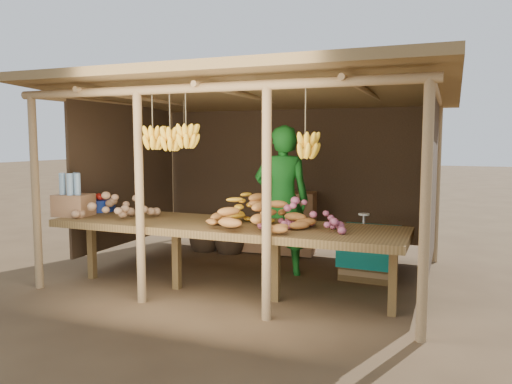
% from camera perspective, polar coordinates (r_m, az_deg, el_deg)
% --- Properties ---
extents(ground, '(60.00, 60.00, 0.00)m').
position_cam_1_polar(ground, '(6.47, 0.00, -9.28)').
color(ground, brown).
rests_on(ground, ground).
extents(stall_structure, '(4.70, 3.50, 2.43)m').
position_cam_1_polar(stall_structure, '(6.26, 0.30, 7.99)').
color(stall_structure, tan).
rests_on(stall_structure, ground).
extents(counter, '(3.90, 1.05, 0.80)m').
position_cam_1_polar(counter, '(5.46, -3.68, -4.21)').
color(counter, brown).
rests_on(counter, ground).
extents(potato_heap, '(1.06, 0.89, 0.36)m').
position_cam_1_polar(potato_heap, '(6.04, -15.47, -1.11)').
color(potato_heap, '#AC8058').
rests_on(potato_heap, counter).
extents(sweet_potato_heap, '(1.16, 0.83, 0.36)m').
position_cam_1_polar(sweet_potato_heap, '(5.10, 0.05, -2.17)').
color(sweet_potato_heap, '#B9722F').
rests_on(sweet_potato_heap, counter).
extents(onion_heap, '(0.83, 0.51, 0.36)m').
position_cam_1_polar(onion_heap, '(5.00, 5.39, -2.38)').
color(onion_heap, '#A34F66').
rests_on(onion_heap, counter).
extents(banana_pile, '(0.60, 0.38, 0.35)m').
position_cam_1_polar(banana_pile, '(5.40, -1.89, -1.80)').
color(banana_pile, yellow).
rests_on(banana_pile, counter).
extents(tomato_basin, '(0.42, 0.42, 0.22)m').
position_cam_1_polar(tomato_basin, '(6.68, -17.57, -1.30)').
color(tomato_basin, navy).
rests_on(tomato_basin, counter).
extents(bottle_box, '(0.45, 0.37, 0.52)m').
position_cam_1_polar(bottle_box, '(6.33, -20.15, -0.80)').
color(bottle_box, '#9F6F47').
rests_on(bottle_box, counter).
extents(vendor, '(0.80, 0.66, 1.88)m').
position_cam_1_polar(vendor, '(6.28, 2.99, -1.00)').
color(vendor, '#1A7520').
rests_on(vendor, ground).
extents(tarp_crate, '(0.72, 0.63, 0.83)m').
position_cam_1_polar(tarp_crate, '(6.34, 12.71, -6.60)').
color(tarp_crate, brown).
rests_on(tarp_crate, ground).
extents(carton_stack, '(1.25, 0.52, 0.91)m').
position_cam_1_polar(carton_stack, '(7.51, 2.99, -4.01)').
color(carton_stack, '#9F6F47').
rests_on(carton_stack, ground).
extents(burlap_sacks, '(0.91, 0.47, 0.64)m').
position_cam_1_polar(burlap_sacks, '(7.66, -4.48, -4.77)').
color(burlap_sacks, '#463320').
rests_on(burlap_sacks, ground).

